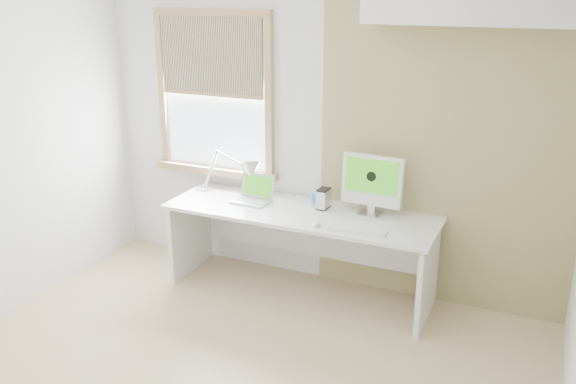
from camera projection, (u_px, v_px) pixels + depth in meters
The scene contains 11 objects.
room at pixel (213, 196), 3.51m from camera, with size 4.04×3.54×2.64m.
accent_wall at pixel (446, 145), 4.63m from camera, with size 2.00×0.02×2.60m, color tan.
window at pixel (214, 95), 5.30m from camera, with size 1.20×0.14×1.42m.
desk at pixel (303, 231), 5.02m from camera, with size 2.20×0.70×0.73m.
desk_lamp at pixel (242, 173), 5.24m from camera, with size 0.66×0.27×0.37m.
laptop at pixel (254, 195), 5.12m from camera, with size 0.33×0.27×0.22m.
phone_dock at pixel (314, 202), 4.98m from camera, with size 0.08×0.08×0.14m.
external_drive at pixel (323, 199), 4.94m from camera, with size 0.08×0.13×0.17m.
imac at pixel (372, 182), 4.76m from camera, with size 0.49×0.17×0.48m.
keyboard at pixel (357, 230), 4.50m from camera, with size 0.44×0.15×0.02m.
mouse at pixel (317, 224), 4.60m from camera, with size 0.06×0.10×0.03m, color white.
Camera 1 is at (1.74, -2.85, 2.45)m, focal length 38.26 mm.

